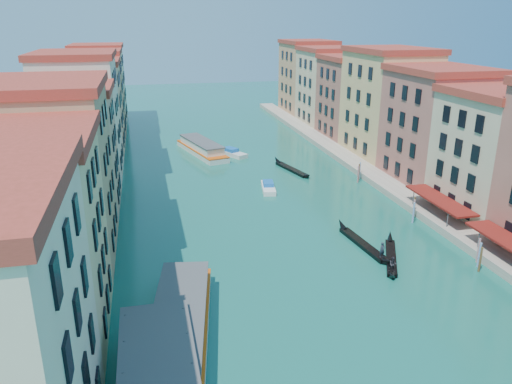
{
  "coord_description": "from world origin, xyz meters",
  "views": [
    {
      "loc": [
        -15.71,
        -16.64,
        25.87
      ],
      "look_at": [
        -2.55,
        41.2,
        5.28
      ],
      "focal_mm": 35.0,
      "sensor_mm": 36.0,
      "label": 1
    }
  ],
  "objects_px": {
    "vaporetto_near": "(180,326)",
    "gondola_right": "(391,257)",
    "gondola_fore": "(363,243)",
    "vaporetto_far": "(202,148)"
  },
  "relations": [
    {
      "from": "vaporetto_near",
      "to": "gondola_right",
      "type": "height_order",
      "value": "vaporetto_near"
    },
    {
      "from": "gondola_right",
      "to": "gondola_fore",
      "type": "bearing_deg",
      "value": 136.4
    },
    {
      "from": "gondola_right",
      "to": "vaporetto_far",
      "type": "bearing_deg",
      "value": 131.79
    },
    {
      "from": "gondola_fore",
      "to": "vaporetto_near",
      "type": "bearing_deg",
      "value": -155.17
    },
    {
      "from": "vaporetto_near",
      "to": "gondola_fore",
      "type": "relative_size",
      "value": 1.65
    },
    {
      "from": "vaporetto_far",
      "to": "vaporetto_near",
      "type": "bearing_deg",
      "value": -113.54
    },
    {
      "from": "gondola_fore",
      "to": "gondola_right",
      "type": "xyz_separation_m",
      "value": [
        1.57,
        -4.13,
        0.02
      ]
    },
    {
      "from": "vaporetto_near",
      "to": "gondola_right",
      "type": "relative_size",
      "value": 1.92
    },
    {
      "from": "gondola_right",
      "to": "vaporetto_near",
      "type": "bearing_deg",
      "value": -132.93
    },
    {
      "from": "vaporetto_far",
      "to": "gondola_fore",
      "type": "height_order",
      "value": "vaporetto_far"
    }
  ]
}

